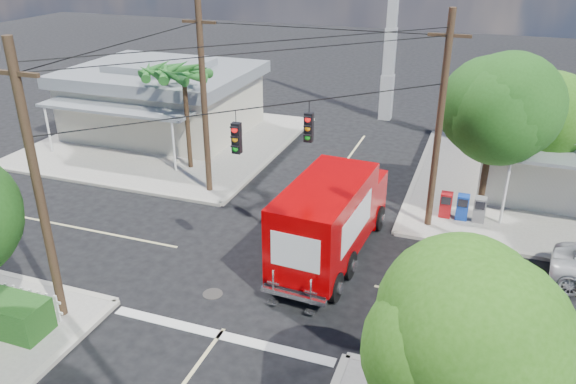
% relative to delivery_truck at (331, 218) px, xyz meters
% --- Properties ---
extents(ground, '(120.00, 120.00, 0.00)m').
position_rel_delivery_truck_xyz_m(ground, '(-1.95, -1.40, -1.70)').
color(ground, black).
rests_on(ground, ground).
extents(sidewalk_ne, '(14.12, 14.12, 0.14)m').
position_rel_delivery_truck_xyz_m(sidewalk_ne, '(8.93, 9.48, -1.63)').
color(sidewalk_ne, gray).
rests_on(sidewalk_ne, ground).
extents(sidewalk_nw, '(14.12, 14.12, 0.14)m').
position_rel_delivery_truck_xyz_m(sidewalk_nw, '(-12.83, 9.48, -1.63)').
color(sidewalk_nw, gray).
rests_on(sidewalk_nw, ground).
extents(road_markings, '(32.00, 32.00, 0.01)m').
position_rel_delivery_truck_xyz_m(road_markings, '(-1.95, -2.87, -1.69)').
color(road_markings, beige).
rests_on(road_markings, ground).
extents(building_nw, '(10.80, 10.20, 4.30)m').
position_rel_delivery_truck_xyz_m(building_nw, '(-13.95, 11.06, 0.52)').
color(building_nw, beige).
rests_on(building_nw, sidewalk_nw).
extents(radio_tower, '(0.80, 0.80, 17.00)m').
position_rel_delivery_truck_xyz_m(radio_tower, '(-1.45, 18.60, 3.94)').
color(radio_tower, silver).
rests_on(radio_tower, ground).
extents(tree_ne_front, '(4.21, 4.14, 6.66)m').
position_rel_delivery_truck_xyz_m(tree_ne_front, '(5.26, 5.36, 3.07)').
color(tree_ne_front, '#422D1C').
rests_on(tree_ne_front, sidewalk_ne).
extents(tree_ne_back, '(3.77, 3.66, 5.82)m').
position_rel_delivery_truck_xyz_m(tree_ne_back, '(7.86, 7.56, 2.49)').
color(tree_ne_back, '#422D1C').
rests_on(tree_ne_back, sidewalk_ne).
extents(tree_se, '(3.67, 3.54, 5.62)m').
position_rel_delivery_truck_xyz_m(tree_se, '(5.06, -8.64, 2.34)').
color(tree_se, '#422D1C').
rests_on(tree_se, sidewalk_se).
extents(palm_nw_front, '(3.01, 3.08, 5.59)m').
position_rel_delivery_truck_xyz_m(palm_nw_front, '(-9.45, 6.10, 3.34)').
color(palm_nw_front, '#422D1C').
rests_on(palm_nw_front, sidewalk_nw).
extents(palm_nw_back, '(3.01, 3.08, 5.19)m').
position_rel_delivery_truck_xyz_m(palm_nw_back, '(-11.45, 7.60, 2.97)').
color(palm_nw_back, '#422D1C').
rests_on(palm_nw_back, sidewalk_nw).
extents(utility_poles, '(12.00, 10.68, 9.00)m').
position_rel_delivery_truck_xyz_m(utility_poles, '(-3.53, 0.20, 2.97)').
color(utility_poles, '#473321').
rests_on(utility_poles, ground).
extents(vending_boxes, '(1.90, 0.50, 1.10)m').
position_rel_delivery_truck_xyz_m(vending_boxes, '(4.55, 4.80, -1.01)').
color(vending_boxes, '#A70F14').
rests_on(vending_boxes, sidewalk_ne).
extents(delivery_truck, '(2.92, 7.87, 3.35)m').
position_rel_delivery_truck_xyz_m(delivery_truck, '(0.00, 0.00, 0.00)').
color(delivery_truck, black).
rests_on(delivery_truck, ground).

